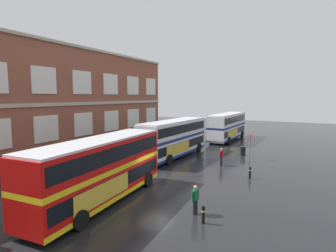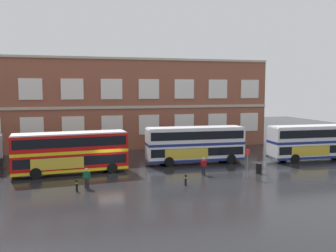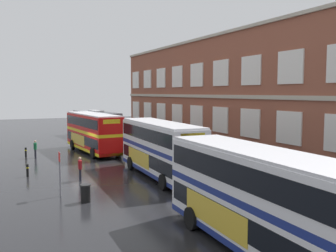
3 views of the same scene
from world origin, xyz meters
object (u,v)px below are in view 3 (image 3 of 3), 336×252
Objects in this scene: bus_stand_flag at (60,170)px; safety_bollard_east at (26,152)px; double_decker_near at (93,132)px; double_decker_middle at (160,148)px; waiting_passenger at (80,168)px; station_litter_bin at (85,193)px; safety_bollard_west at (27,170)px; second_passenger at (35,148)px; touring_coach at (96,124)px; double_decker_far at (259,199)px.

bus_stand_flag is 2.84× the size of safety_bollard_east.
double_decker_near is 13.67m from double_decker_middle.
station_litter_bin is (5.49, -0.89, -0.41)m from waiting_passenger.
bus_stand_flag is at bearing -149.06° from station_litter_bin.
bus_stand_flag is at bearing 11.21° from safety_bollard_west.
second_passenger is 14.88m from bus_stand_flag.
double_decker_middle reaches higher than station_litter_bin.
waiting_passenger is at bearing -17.01° from touring_coach.
double_decker_near is 17.18m from bus_stand_flag.
second_passenger reaches higher than safety_bollard_west.
second_passenger is 1.79× the size of safety_bollard_west.
station_litter_bin is 8.73m from safety_bollard_west.
safety_bollard_east is (-9.15, 0.64, 0.00)m from safety_bollard_west.
double_decker_near is at bearing 142.29° from safety_bollard_west.
double_decker_far is 12.92m from bus_stand_flag.
double_decker_far is at bearing -5.71° from touring_coach.
touring_coach is 7.19× the size of second_passenger.
second_passenger is at bearing 43.58° from safety_bollard_east.
bus_stand_flag is 15.76m from safety_bollard_east.
double_decker_near and double_decker_far have the same top height.
bus_stand_flag reaches higher than station_litter_bin.
touring_coach reaches higher than waiting_passenger.
double_decker_middle is 6.53× the size of second_passenger.
double_decker_far is 0.91× the size of touring_coach.
double_decker_middle reaches higher than waiting_passenger.
double_decker_near is 13.30m from touring_coach.
safety_bollard_west is 1.00× the size of safety_bollard_east.
double_decker_far reaches higher than waiting_passenger.
bus_stand_flag is at bearing -72.06° from double_decker_middle.
double_decker_near reaches higher than safety_bollard_west.
double_decker_far is 40.66m from touring_coach.
touring_coach is at bearing 174.29° from double_decker_far.
waiting_passenger is at bearing -18.13° from double_decker_near.
second_passenger is 1.79× the size of safety_bollard_east.
second_passenger is 16.74m from station_litter_bin.
touring_coach is at bearing 162.99° from waiting_passenger.
touring_coach is 4.52× the size of bus_stand_flag.
bus_stand_flag reaches higher than waiting_passenger.
safety_bollard_east is (-17.55, -1.77, -0.03)m from station_litter_bin.
double_decker_far is at bearing 26.00° from bus_stand_flag.
bus_stand_flag reaches higher than second_passenger.
bus_stand_flag is 2.62× the size of station_litter_bin.
double_decker_middle is at bearing 65.82° from safety_bollard_west.
waiting_passenger is 4.41m from safety_bollard_west.
safety_bollard_west is at bearing -168.79° from bus_stand_flag.
bus_stand_flag is at bearing -18.59° from touring_coach.
second_passenger is at bearing -168.22° from double_decker_far.
safety_bollard_west is at bearing -131.49° from waiting_passenger.
station_litter_bin is 17.64m from safety_bollard_east.
bus_stand_flag is (16.07, -6.06, -0.51)m from double_decker_near.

